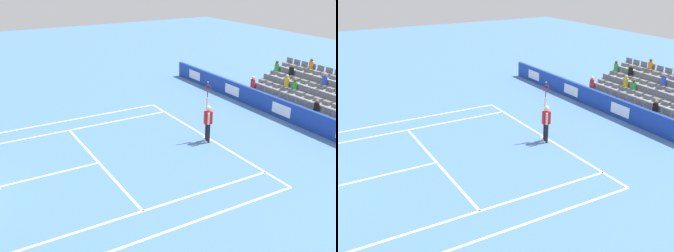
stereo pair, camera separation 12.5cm
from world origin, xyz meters
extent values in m
cube|color=white|center=(0.00, -11.89, 0.00)|extent=(10.97, 0.10, 0.01)
cube|color=white|center=(0.00, -6.40, 0.00)|extent=(8.23, 0.10, 0.01)
cube|color=white|center=(0.00, -3.20, 0.00)|extent=(0.10, 6.40, 0.01)
cube|color=white|center=(4.12, -5.95, 0.00)|extent=(0.10, 11.89, 0.01)
cube|color=white|center=(-4.12, -5.95, 0.00)|extent=(0.10, 11.89, 0.01)
cube|color=white|center=(5.49, -5.95, 0.00)|extent=(0.10, 11.89, 0.01)
cube|color=white|center=(-5.49, -5.95, 0.00)|extent=(0.10, 11.89, 0.01)
cube|color=white|center=(0.00, -11.79, 0.00)|extent=(0.10, 0.20, 0.01)
cube|color=#193899|center=(0.00, -16.86, 0.52)|extent=(20.97, 0.20, 1.05)
cube|color=white|center=(0.00, -16.75, 0.52)|extent=(1.34, 0.01, 0.59)
cube|color=white|center=(4.19, -16.75, 0.52)|extent=(1.34, 0.01, 0.59)
cube|color=white|center=(8.39, -16.75, 0.52)|extent=(1.34, 0.01, 0.59)
cylinder|color=black|center=(-0.58, -11.59, 0.45)|extent=(0.16, 0.16, 0.90)
cylinder|color=black|center=(-0.35, -11.66, 0.45)|extent=(0.16, 0.16, 0.90)
cube|color=white|center=(-0.58, -11.59, 0.04)|extent=(0.19, 0.28, 0.08)
cube|color=white|center=(-0.35, -11.66, 0.04)|extent=(0.19, 0.28, 0.08)
cube|color=red|center=(-0.47, -11.62, 1.20)|extent=(0.32, 0.41, 0.60)
sphere|color=beige|center=(-0.47, -11.62, 1.66)|extent=(0.24, 0.24, 0.24)
cylinder|color=beige|center=(-0.26, -11.69, 1.81)|extent=(0.09, 0.09, 0.62)
cylinder|color=beige|center=(-0.66, -11.51, 1.22)|extent=(0.09, 0.09, 0.56)
cylinder|color=black|center=(-0.26, -11.69, 2.26)|extent=(0.04, 0.04, 0.28)
torus|color=red|center=(-0.26, -11.69, 2.54)|extent=(0.12, 0.30, 0.31)
sphere|color=#D1E533|center=(-0.26, -11.69, 2.82)|extent=(0.07, 0.07, 0.07)
cube|color=gray|center=(0.00, -17.94, 0.21)|extent=(8.06, 0.95, 0.42)
cube|color=slate|center=(-2.48, -17.94, 0.52)|extent=(0.48, 0.44, 0.20)
cube|color=slate|center=(-1.86, -17.94, 0.52)|extent=(0.48, 0.44, 0.20)
cube|color=slate|center=(-1.86, -18.14, 0.77)|extent=(0.48, 0.04, 0.30)
cube|color=slate|center=(-1.24, -17.94, 0.52)|extent=(0.48, 0.44, 0.20)
cube|color=slate|center=(-1.24, -18.14, 0.77)|extent=(0.48, 0.04, 0.30)
cube|color=slate|center=(-0.62, -17.94, 0.52)|extent=(0.48, 0.44, 0.20)
cube|color=slate|center=(-0.62, -18.14, 0.77)|extent=(0.48, 0.04, 0.30)
cube|color=slate|center=(0.00, -17.94, 0.52)|extent=(0.48, 0.44, 0.20)
cube|color=slate|center=(0.00, -18.14, 0.77)|extent=(0.48, 0.04, 0.30)
cube|color=slate|center=(0.62, -17.94, 0.52)|extent=(0.48, 0.44, 0.20)
cube|color=slate|center=(0.62, -18.14, 0.77)|extent=(0.48, 0.04, 0.30)
cube|color=slate|center=(1.24, -17.94, 0.52)|extent=(0.48, 0.44, 0.20)
cube|color=slate|center=(1.24, -18.14, 0.77)|extent=(0.48, 0.04, 0.30)
cube|color=slate|center=(1.86, -17.94, 0.52)|extent=(0.48, 0.44, 0.20)
cube|color=slate|center=(1.86, -18.14, 0.77)|extent=(0.48, 0.04, 0.30)
cube|color=slate|center=(2.48, -17.94, 0.52)|extent=(0.48, 0.44, 0.20)
cube|color=slate|center=(2.48, -18.14, 0.77)|extent=(0.48, 0.04, 0.30)
cube|color=slate|center=(3.10, -17.94, 0.52)|extent=(0.48, 0.44, 0.20)
cube|color=slate|center=(3.10, -18.14, 0.77)|extent=(0.48, 0.04, 0.30)
cube|color=slate|center=(3.72, -17.94, 0.52)|extent=(0.48, 0.44, 0.20)
cube|color=slate|center=(3.72, -18.14, 0.77)|extent=(0.48, 0.04, 0.30)
cube|color=gray|center=(0.00, -18.89, 0.42)|extent=(8.06, 0.95, 0.84)
cube|color=slate|center=(-1.24, -18.89, 0.94)|extent=(0.48, 0.44, 0.20)
cube|color=slate|center=(-1.24, -19.09, 1.19)|extent=(0.48, 0.04, 0.30)
cube|color=slate|center=(-0.62, -18.89, 0.94)|extent=(0.48, 0.44, 0.20)
cube|color=slate|center=(-0.62, -19.09, 1.19)|extent=(0.48, 0.04, 0.30)
cube|color=slate|center=(0.00, -18.89, 0.94)|extent=(0.48, 0.44, 0.20)
cube|color=slate|center=(0.00, -19.09, 1.19)|extent=(0.48, 0.04, 0.30)
cube|color=slate|center=(0.62, -18.89, 0.94)|extent=(0.48, 0.44, 0.20)
cube|color=slate|center=(0.62, -19.09, 1.19)|extent=(0.48, 0.04, 0.30)
cube|color=slate|center=(1.24, -18.89, 0.94)|extent=(0.48, 0.44, 0.20)
cube|color=slate|center=(1.24, -19.09, 1.19)|extent=(0.48, 0.04, 0.30)
cube|color=slate|center=(1.86, -18.89, 0.94)|extent=(0.48, 0.44, 0.20)
cube|color=slate|center=(1.86, -19.09, 1.19)|extent=(0.48, 0.04, 0.30)
cube|color=slate|center=(2.48, -18.89, 0.94)|extent=(0.48, 0.44, 0.20)
cube|color=slate|center=(2.48, -19.09, 1.19)|extent=(0.48, 0.04, 0.30)
cube|color=slate|center=(3.10, -18.89, 0.94)|extent=(0.48, 0.44, 0.20)
cube|color=slate|center=(3.10, -19.09, 1.19)|extent=(0.48, 0.04, 0.30)
cube|color=slate|center=(3.72, -18.89, 0.94)|extent=(0.48, 0.44, 0.20)
cube|color=slate|center=(3.72, -19.09, 1.19)|extent=(0.48, 0.04, 0.30)
cube|color=gray|center=(0.00, -19.84, 0.63)|extent=(8.06, 0.95, 1.26)
cube|color=slate|center=(-0.62, -19.84, 1.36)|extent=(0.48, 0.44, 0.20)
cube|color=slate|center=(-0.62, -20.04, 1.61)|extent=(0.48, 0.04, 0.30)
cube|color=slate|center=(0.00, -19.84, 1.36)|extent=(0.48, 0.44, 0.20)
cube|color=slate|center=(0.00, -20.04, 1.61)|extent=(0.48, 0.04, 0.30)
cube|color=slate|center=(0.62, -19.84, 1.36)|extent=(0.48, 0.44, 0.20)
cube|color=slate|center=(0.62, -20.04, 1.61)|extent=(0.48, 0.04, 0.30)
cube|color=slate|center=(1.24, -19.84, 1.36)|extent=(0.48, 0.44, 0.20)
cube|color=slate|center=(1.24, -20.04, 1.61)|extent=(0.48, 0.04, 0.30)
cube|color=slate|center=(1.86, -19.84, 1.36)|extent=(0.48, 0.44, 0.20)
cube|color=slate|center=(1.86, -20.04, 1.61)|extent=(0.48, 0.04, 0.30)
cube|color=slate|center=(2.48, -19.84, 1.36)|extent=(0.48, 0.44, 0.20)
cube|color=slate|center=(2.48, -20.04, 1.61)|extent=(0.48, 0.04, 0.30)
cube|color=slate|center=(3.10, -19.84, 1.36)|extent=(0.48, 0.44, 0.20)
cube|color=slate|center=(3.10, -20.04, 1.61)|extent=(0.48, 0.04, 0.30)
cube|color=slate|center=(3.72, -19.84, 1.36)|extent=(0.48, 0.44, 0.20)
cube|color=slate|center=(3.72, -20.04, 1.61)|extent=(0.48, 0.04, 0.30)
cube|color=gray|center=(0.00, -20.79, 0.84)|extent=(8.06, 0.95, 1.68)
cube|color=slate|center=(0.62, -20.79, 1.78)|extent=(0.48, 0.44, 0.20)
cube|color=slate|center=(0.62, -20.99, 2.03)|extent=(0.48, 0.04, 0.30)
cube|color=slate|center=(1.24, -20.79, 1.78)|extent=(0.48, 0.44, 0.20)
cube|color=slate|center=(1.24, -20.99, 2.03)|extent=(0.48, 0.04, 0.30)
cube|color=slate|center=(1.86, -20.79, 1.78)|extent=(0.48, 0.44, 0.20)
cube|color=slate|center=(1.86, -20.99, 2.03)|extent=(0.48, 0.04, 0.30)
cube|color=slate|center=(2.48, -20.79, 1.78)|extent=(0.48, 0.44, 0.20)
cube|color=slate|center=(2.48, -20.99, 2.03)|extent=(0.48, 0.04, 0.30)
cube|color=slate|center=(3.10, -20.79, 1.78)|extent=(0.48, 0.44, 0.20)
cube|color=slate|center=(3.10, -20.99, 2.03)|extent=(0.48, 0.04, 0.30)
cube|color=slate|center=(3.72, -20.79, 1.78)|extent=(0.48, 0.44, 0.20)
cube|color=slate|center=(3.72, -20.99, 2.03)|extent=(0.48, 0.04, 0.30)
cylinder|color=black|center=(-1.24, -17.99, 0.84)|extent=(0.28, 0.28, 0.44)
sphere|color=#9E7251|center=(-1.24, -17.99, 1.16)|extent=(0.20, 0.20, 0.20)
cylinder|color=orange|center=(1.86, -20.84, 2.09)|extent=(0.28, 0.28, 0.42)
sphere|color=brown|center=(1.86, -20.84, 2.40)|extent=(0.20, 0.20, 0.20)
cylinder|color=green|center=(3.72, -19.89, 1.69)|extent=(0.28, 0.28, 0.46)
sphere|color=brown|center=(3.72, -19.89, 2.02)|extent=(0.20, 0.20, 0.20)
cylinder|color=green|center=(1.24, -18.94, 1.25)|extent=(0.28, 0.28, 0.42)
sphere|color=brown|center=(1.24, -18.94, 1.56)|extent=(0.20, 0.20, 0.20)
cylinder|color=black|center=(2.48, -19.89, 1.70)|extent=(0.28, 0.28, 0.48)
sphere|color=#9E7251|center=(2.48, -19.89, 2.04)|extent=(0.20, 0.20, 0.20)
cylinder|color=yellow|center=(1.86, -18.94, 1.29)|extent=(0.28, 0.28, 0.50)
sphere|color=#D3A884|center=(1.86, -18.94, 1.64)|extent=(0.20, 0.20, 0.20)
cylinder|color=red|center=(3.72, -17.99, 0.89)|extent=(0.28, 0.28, 0.53)
sphere|color=beige|center=(3.72, -17.99, 1.25)|extent=(0.20, 0.20, 0.20)
cylinder|color=blue|center=(0.00, -19.89, 1.71)|extent=(0.28, 0.28, 0.51)
sphere|color=#D3A884|center=(0.00, -19.89, 2.07)|extent=(0.20, 0.20, 0.20)
sphere|color=#D1E533|center=(-0.25, -2.44, 0.03)|extent=(0.07, 0.07, 0.07)
camera|label=1|loc=(-14.43, -1.43, 7.70)|focal=42.75mm
camera|label=2|loc=(-14.50, -1.54, 7.70)|focal=42.75mm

